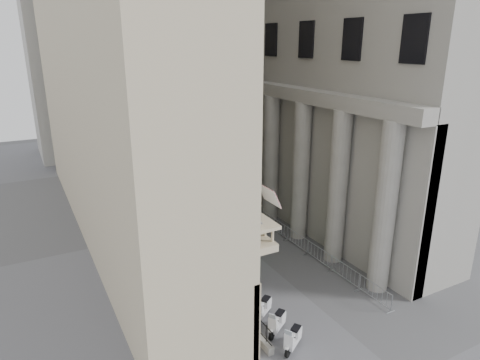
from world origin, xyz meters
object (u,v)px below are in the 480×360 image
object	(u,v)px
scooter_0	(293,349)
security_tent	(169,193)
info_kiosk	(222,251)
street_lamp	(150,148)
pedestrian_a	(206,189)
pedestrian_b	(188,176)

from	to	relation	value
scooter_0	security_tent	distance (m)	16.46
info_kiosk	street_lamp	bearing A→B (deg)	110.19
security_tent	info_kiosk	world-z (taller)	security_tent
security_tent	pedestrian_a	size ratio (longest dim) A/B	2.49
pedestrian_a	security_tent	bearing A→B (deg)	29.53
scooter_0	pedestrian_b	bearing A→B (deg)	-43.56
scooter_0	info_kiosk	size ratio (longest dim) A/B	0.92
security_tent	street_lamp	distance (m)	4.68
info_kiosk	pedestrian_b	bearing A→B (deg)	89.79
street_lamp	pedestrian_b	distance (m)	8.55
info_kiosk	security_tent	bearing A→B (deg)	112.24
info_kiosk	scooter_0	bearing A→B (deg)	-80.89
security_tent	pedestrian_b	size ratio (longest dim) A/B	2.13
scooter_0	pedestrian_b	xyz separation A→B (m)	(4.50, 25.09, 0.98)
info_kiosk	pedestrian_a	bearing A→B (deg)	84.40
info_kiosk	pedestrian_b	xyz separation A→B (m)	(3.83, 15.92, 0.16)
pedestrian_a	pedestrian_b	distance (m)	4.10
street_lamp	info_kiosk	size ratio (longest dim) A/B	5.65
scooter_0	pedestrian_b	size ratio (longest dim) A/B	0.77
security_tent	info_kiosk	bearing A→B (deg)	-81.07
security_tent	pedestrian_b	distance (m)	10.33
security_tent	street_lamp	xyz separation A→B (m)	(-0.20, 3.81, 2.71)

